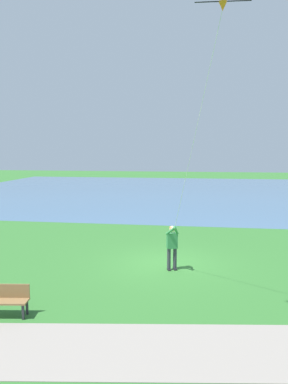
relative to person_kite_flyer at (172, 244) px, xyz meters
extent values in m
plane|color=#33702D|center=(0.68, 0.28, -1.05)|extent=(120.00, 120.00, 0.00)
cube|color=#476B8E|center=(26.00, 4.28, -1.04)|extent=(36.00, 44.00, 0.01)
cube|color=gray|center=(-5.89, 2.28, -1.04)|extent=(6.46, 32.04, 0.02)
cube|color=#232328|center=(0.04, -0.11, -1.02)|extent=(0.26, 0.18, 0.06)
cylinder|color=#383842|center=(0.06, -0.11, -0.60)|extent=(0.14, 0.14, 0.82)
cube|color=#232328|center=(-0.04, 0.11, -1.02)|extent=(0.26, 0.18, 0.06)
cylinder|color=#383842|center=(-0.02, 0.12, -0.60)|extent=(0.14, 0.14, 0.82)
cube|color=#38894C|center=(0.02, 0.01, 0.11)|extent=(0.33, 0.45, 0.60)
sphere|color=#DBB28E|center=(0.02, 0.01, 0.57)|extent=(0.22, 0.22, 0.22)
ellipsoid|color=olive|center=(0.04, 0.01, 0.61)|extent=(0.28, 0.28, 0.13)
cylinder|color=#38894C|center=(-0.16, -0.14, 0.56)|extent=(0.56, 0.19, 0.43)
cylinder|color=#38894C|center=(-0.22, 0.02, 0.56)|extent=(0.45, 0.47, 0.43)
sphere|color=#DBB28E|center=(-0.34, -0.11, 0.69)|extent=(0.10, 0.10, 0.10)
cone|color=orange|center=(-4.34, -1.40, 6.95)|extent=(0.21, 0.21, 0.22)
cylinder|color=black|center=(-4.34, -1.40, 7.06)|extent=(0.09, 1.33, 0.02)
cylinder|color=silver|center=(-2.34, -0.76, 3.80)|extent=(4.01, 1.31, 6.22)
cube|color=olive|center=(-4.56, 4.47, -0.60)|extent=(0.63, 1.54, 0.05)
cube|color=olive|center=(-4.37, 4.49, -0.37)|extent=(0.23, 1.49, 0.40)
cube|color=#2D2D33|center=(-4.64, 3.78, -0.82)|extent=(0.07, 0.07, 0.45)
cube|color=#2D2D33|center=(-4.32, 3.82, -0.82)|extent=(0.07, 0.07, 0.45)
camera|label=1|loc=(-13.39, -0.82, 3.61)|focal=33.42mm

